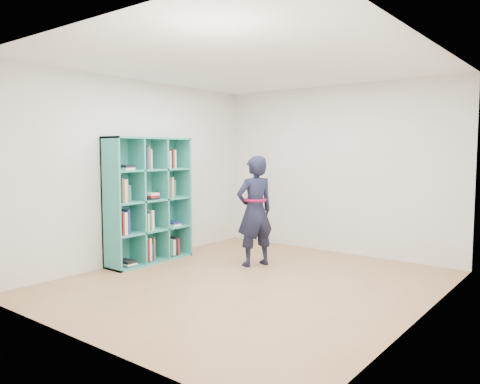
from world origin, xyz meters
The scene contains 9 objects.
floor centered at (0.00, 0.00, 0.00)m, with size 4.50×4.50×0.00m, color #9B6F46.
ceiling centered at (0.00, 0.00, 2.60)m, with size 4.50×4.50×0.00m, color white.
wall_left centered at (-2.00, 0.00, 1.30)m, with size 0.02×4.50×2.60m, color silver.
wall_right centered at (2.00, 0.00, 1.30)m, with size 0.02×4.50×2.60m, color silver.
wall_back centered at (0.00, 2.25, 1.30)m, with size 4.00×0.02×2.60m, color silver.
wall_front centered at (0.00, -2.25, 1.30)m, with size 4.00×0.02×2.60m, color silver.
bookshelf centered at (-1.82, 0.00, 0.87)m, with size 0.39×1.34×1.79m.
person centered at (-0.47, 0.75, 0.77)m, with size 0.56×0.66×1.53m.
smartphone centered at (-0.57, 0.90, 0.87)m, with size 0.04×0.09×0.13m.
Camera 1 is at (3.31, -4.44, 1.59)m, focal length 35.00 mm.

